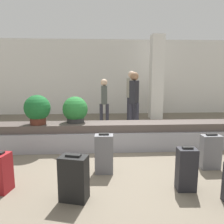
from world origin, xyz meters
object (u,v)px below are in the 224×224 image
(pillar, at_px, (156,78))
(suitcase_4, at_px, (1,173))
(potted_plant_0, at_px, (75,110))
(suitcase_5, at_px, (210,152))
(potted_plant_1, at_px, (37,109))
(traveler_0, at_px, (104,99))
(traveler_2, at_px, (134,96))
(suitcase_2, at_px, (74,178))
(suitcase_1, at_px, (104,154))
(traveler_1, at_px, (131,91))
(suitcase_0, at_px, (186,169))

(pillar, distance_m, suitcase_4, 6.65)
(suitcase_4, distance_m, potted_plant_0, 2.23)
(pillar, relative_size, potted_plant_0, 5.32)
(suitcase_5, distance_m, potted_plant_1, 3.62)
(traveler_0, distance_m, traveler_2, 1.15)
(pillar, height_order, suitcase_2, pillar)
(suitcase_1, distance_m, traveler_1, 4.57)
(potted_plant_1, bearing_deg, suitcase_0, -35.80)
(potted_plant_0, xyz_separation_m, traveler_2, (1.59, 1.42, 0.19))
(traveler_0, bearing_deg, traveler_1, -53.31)
(suitcase_2, relative_size, traveler_0, 0.42)
(potted_plant_1, bearing_deg, traveler_2, 33.42)
(suitcase_0, height_order, suitcase_4, suitcase_0)
(suitcase_1, xyz_separation_m, suitcase_5, (1.93, 0.07, -0.03))
(potted_plant_1, distance_m, traveler_0, 2.77)
(suitcase_1, height_order, suitcase_4, suitcase_1)
(suitcase_2, xyz_separation_m, suitcase_5, (2.35, 0.89, 0.00))
(suitcase_4, bearing_deg, suitcase_0, 9.99)
(suitcase_4, distance_m, traveler_0, 4.44)
(traveler_2, bearing_deg, potted_plant_1, 155.13)
(potted_plant_1, xyz_separation_m, traveler_1, (2.54, 3.11, 0.18))
(suitcase_4, xyz_separation_m, potted_plant_1, (0.07, 1.79, 0.65))
(suitcase_1, height_order, traveler_1, traveler_1)
(pillar, distance_m, suitcase_1, 5.46)
(suitcase_4, bearing_deg, suitcase_5, 22.32)
(suitcase_0, relative_size, traveler_0, 0.42)
(suitcase_2, distance_m, potted_plant_1, 2.39)
(suitcase_5, distance_m, traveler_0, 4.00)
(suitcase_1, distance_m, potted_plant_0, 1.65)
(suitcase_5, bearing_deg, potted_plant_1, 160.19)
(suitcase_1, height_order, suitcase_5, suitcase_1)
(suitcase_2, bearing_deg, suitcase_0, 21.15)
(suitcase_5, bearing_deg, traveler_0, 117.35)
(suitcase_2, bearing_deg, potted_plant_1, 131.26)
(suitcase_4, height_order, potted_plant_1, potted_plant_1)
(traveler_0, bearing_deg, suitcase_4, 157.13)
(suitcase_2, distance_m, traveler_2, 3.98)
(pillar, distance_m, suitcase_2, 6.37)
(potted_plant_0, height_order, potted_plant_1, potted_plant_1)
(suitcase_2, bearing_deg, traveler_2, 84.35)
(suitcase_2, bearing_deg, suitcase_5, 35.79)
(pillar, bearing_deg, suitcase_0, -99.81)
(suitcase_5, relative_size, potted_plant_1, 0.99)
(pillar, distance_m, suitcase_5, 4.97)
(pillar, relative_size, suitcase_2, 4.92)
(suitcase_2, xyz_separation_m, traveler_0, (0.51, 4.38, 0.61))
(pillar, bearing_deg, potted_plant_0, -128.88)
(suitcase_5, bearing_deg, traveler_2, 108.77)
(potted_plant_0, xyz_separation_m, traveler_0, (0.72, 2.14, 0.03))
(pillar, height_order, suitcase_4, pillar)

